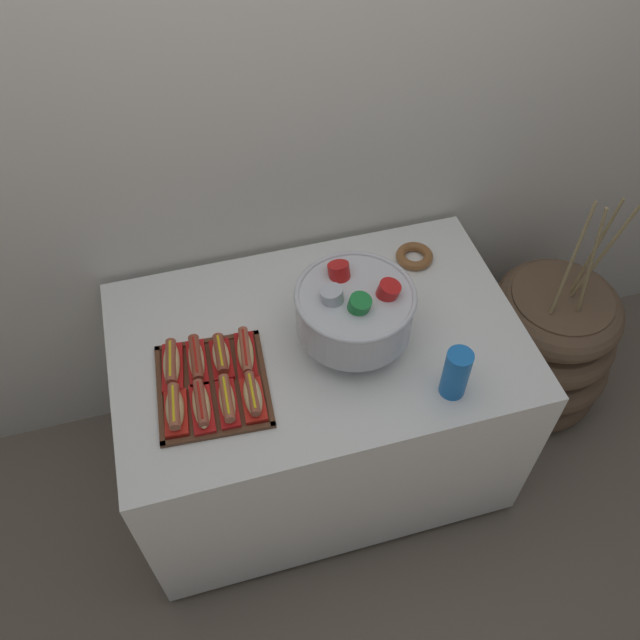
# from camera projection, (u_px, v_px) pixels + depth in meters

# --- Properties ---
(ground_plane) EXTENTS (10.00, 10.00, 0.00)m
(ground_plane) POSITION_uv_depth(u_px,v_px,m) (318.00, 457.00, 2.71)
(ground_plane) COLOR #7A6B5B
(back_wall) EXTENTS (6.00, 0.10, 2.60)m
(back_wall) POSITION_uv_depth(u_px,v_px,m) (275.00, 114.00, 2.02)
(back_wall) COLOR silver
(back_wall) RESTS_ON ground_plane
(buffet_table) EXTENTS (1.32, 0.85, 0.79)m
(buffet_table) POSITION_uv_depth(u_px,v_px,m) (318.00, 402.00, 2.39)
(buffet_table) COLOR white
(buffet_table) RESTS_ON ground_plane
(floor_vase) EXTENTS (0.58, 0.58, 1.11)m
(floor_vase) POSITION_uv_depth(u_px,v_px,m) (542.00, 346.00, 2.72)
(floor_vase) COLOR brown
(floor_vase) RESTS_ON ground_plane
(serving_tray) EXTENTS (0.35, 0.38, 0.01)m
(serving_tray) POSITION_uv_depth(u_px,v_px,m) (213.00, 386.00, 1.98)
(serving_tray) COLOR #56331E
(serving_tray) RESTS_ON buffet_table
(hot_dog_0) EXTENTS (0.08, 0.16, 0.07)m
(hot_dog_0) POSITION_uv_depth(u_px,v_px,m) (175.00, 409.00, 1.88)
(hot_dog_0) COLOR red
(hot_dog_0) RESTS_ON serving_tray
(hot_dog_1) EXTENTS (0.07, 0.18, 0.06)m
(hot_dog_1) POSITION_uv_depth(u_px,v_px,m) (201.00, 406.00, 1.90)
(hot_dog_1) COLOR red
(hot_dog_1) RESTS_ON serving_tray
(hot_dog_2) EXTENTS (0.06, 0.17, 0.06)m
(hot_dog_2) POSITION_uv_depth(u_px,v_px,m) (227.00, 401.00, 1.91)
(hot_dog_2) COLOR red
(hot_dog_2) RESTS_ON serving_tray
(hot_dog_3) EXTENTS (0.07, 0.16, 0.06)m
(hot_dog_3) POSITION_uv_depth(u_px,v_px,m) (253.00, 396.00, 1.92)
(hot_dog_3) COLOR red
(hot_dog_3) RESTS_ON serving_tray
(hot_dog_4) EXTENTS (0.08, 0.19, 0.06)m
(hot_dog_4) POSITION_uv_depth(u_px,v_px,m) (172.00, 364.00, 1.99)
(hot_dog_4) COLOR red
(hot_dog_4) RESTS_ON serving_tray
(hot_dog_5) EXTENTS (0.07, 0.18, 0.06)m
(hot_dog_5) POSITION_uv_depth(u_px,v_px,m) (197.00, 360.00, 2.00)
(hot_dog_5) COLOR red
(hot_dog_5) RESTS_ON serving_tray
(hot_dog_6) EXTENTS (0.07, 0.16, 0.06)m
(hot_dog_6) POSITION_uv_depth(u_px,v_px,m) (221.00, 356.00, 2.01)
(hot_dog_6) COLOR #B21414
(hot_dog_6) RESTS_ON serving_tray
(hot_dog_7) EXTENTS (0.08, 0.18, 0.06)m
(hot_dog_7) POSITION_uv_depth(u_px,v_px,m) (245.00, 353.00, 2.02)
(hot_dog_7) COLOR #B21414
(hot_dog_7) RESTS_ON serving_tray
(punch_bowl) EXTENTS (0.37, 0.37, 0.26)m
(punch_bowl) POSITION_uv_depth(u_px,v_px,m) (355.00, 309.00, 1.98)
(punch_bowl) COLOR silver
(punch_bowl) RESTS_ON buffet_table
(cup_stack) EXTENTS (0.08, 0.08, 0.18)m
(cup_stack) POSITION_uv_depth(u_px,v_px,m) (456.00, 373.00, 1.91)
(cup_stack) COLOR blue
(cup_stack) RESTS_ON buffet_table
(donut) EXTENTS (0.13, 0.13, 0.03)m
(donut) POSITION_uv_depth(u_px,v_px,m) (414.00, 256.00, 2.32)
(donut) COLOR brown
(donut) RESTS_ON buffet_table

